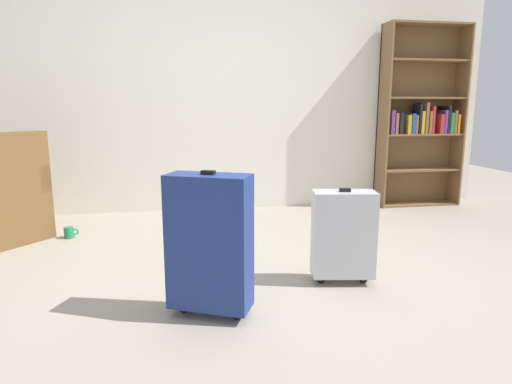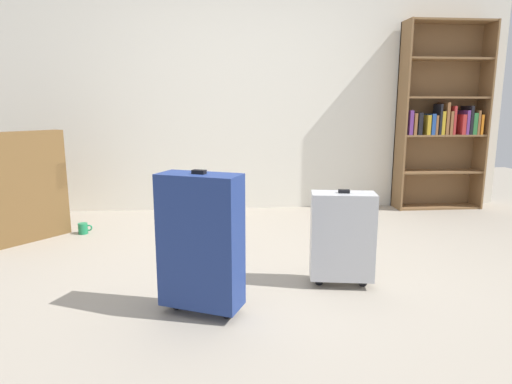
% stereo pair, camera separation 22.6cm
% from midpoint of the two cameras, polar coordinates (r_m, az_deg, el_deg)
% --- Properties ---
extents(ground_plane, '(9.99, 9.99, 0.00)m').
position_cam_midpoint_polar(ground_plane, '(2.82, -0.79, -11.79)').
color(ground_plane, '#9E9384').
extents(back_wall, '(5.71, 0.10, 2.60)m').
position_cam_midpoint_polar(back_wall, '(4.74, -5.04, 13.49)').
color(back_wall, silver).
rests_on(back_wall, ground).
extents(bookshelf, '(0.92, 0.27, 1.96)m').
position_cam_midpoint_polar(bookshelf, '(5.20, 19.39, 9.04)').
color(bookshelf, brown).
rests_on(bookshelf, ground).
extents(mug, '(0.12, 0.08, 0.10)m').
position_cam_midpoint_polar(mug, '(4.08, -24.58, -4.82)').
color(mug, '#1E7F4C').
rests_on(mug, ground).
extents(suitcase_navy_blue, '(0.47, 0.35, 0.78)m').
position_cam_midpoint_polar(suitcase_navy_blue, '(2.31, -8.88, -6.51)').
color(suitcase_navy_blue, navy).
rests_on(suitcase_navy_blue, ground).
extents(suitcase_silver, '(0.41, 0.24, 0.60)m').
position_cam_midpoint_polar(suitcase_silver, '(2.76, 8.98, -5.44)').
color(suitcase_silver, '#B7BABF').
rests_on(suitcase_silver, ground).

